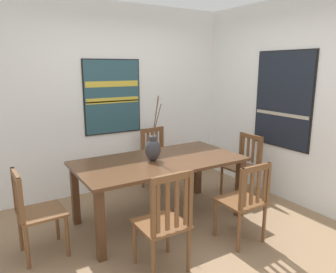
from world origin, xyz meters
name	(u,v)px	position (x,y,z in m)	size (l,w,h in m)	color
ground_plane	(184,241)	(0.00, 0.00, -0.01)	(6.40, 6.40, 0.03)	#8E7051
wall_back	(114,99)	(0.00, 1.86, 1.35)	(6.40, 0.12, 2.70)	white
wall_side	(305,104)	(1.86, 0.00, 1.35)	(0.12, 6.40, 2.70)	white
dining_table	(159,168)	(0.01, 0.54, 0.66)	(1.94, 1.01, 0.76)	#51331E
centerpiece_vase	(153,149)	(-0.07, 0.54, 0.90)	(0.21, 0.23, 0.75)	#333338
chair_0	(243,164)	(1.38, 0.55, 0.47)	(0.45, 0.45, 0.88)	brown
chair_1	(35,211)	(-1.39, 0.51, 0.47)	(0.44, 0.44, 0.88)	brown
chair_2	(157,157)	(0.49, 1.45, 0.48)	(0.45, 0.45, 0.91)	brown
chair_3	(164,221)	(-0.45, -0.35, 0.49)	(0.42, 0.42, 0.97)	brown
chair_4	(244,200)	(0.51, -0.35, 0.47)	(0.42, 0.42, 0.88)	brown
painting_on_back_wall	(112,97)	(-0.05, 1.79, 1.39)	(0.86, 0.05, 1.07)	black
painting_on_side_wall	(283,100)	(1.79, 0.29, 1.38)	(0.05, 0.92, 1.30)	black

